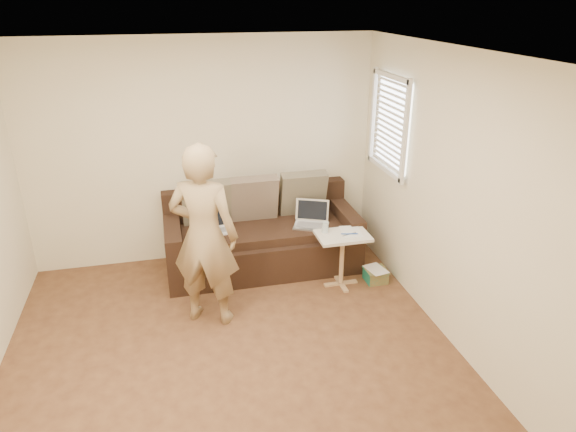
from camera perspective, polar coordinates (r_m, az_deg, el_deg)
The scene contains 17 objects.
floor at distance 4.68m, azimuth -5.70°, elevation -16.49°, with size 4.50×4.50×0.00m, color #4C2D1C.
ceiling at distance 3.63m, azimuth -7.38°, elevation 16.99°, with size 4.50×4.50×0.00m, color white.
wall_back at distance 6.08m, azimuth -9.32°, elevation 6.88°, with size 4.00×4.00×0.00m, color beige.
wall_right at distance 4.64m, azimuth 18.84°, elevation 0.65°, with size 4.50×4.50×0.00m, color beige.
window_blinds at distance 5.75m, azimuth 11.13°, elevation 9.93°, with size 0.12×0.88×1.08m, color white, non-canonical shape.
sofa at distance 6.02m, azimuth -2.88°, elevation -1.93°, with size 2.20×0.95×0.85m, color black, non-canonical shape.
pillow_left at distance 5.98m, azimuth -8.95°, elevation 1.44°, with size 0.55×0.14×0.55m, color brown, non-canonical shape.
pillow_mid at distance 6.04m, azimuth -3.76°, elevation 1.91°, with size 0.55×0.14×0.55m, color brown, non-canonical shape.
pillow_right at distance 6.19m, azimuth 1.66°, elevation 2.51°, with size 0.55×0.14×0.55m, color brown, non-canonical shape.
laptop_silver at distance 5.97m, azimuth 2.55°, elevation -1.16°, with size 0.39×0.28×0.26m, color #B7BABC, non-canonical shape.
laptop_white at distance 5.87m, azimuth -7.78°, elevation -1.77°, with size 0.33×0.24×0.24m, color white, non-canonical shape.
person at distance 4.90m, azimuth -9.21°, elevation -2.19°, with size 0.66×0.45×1.81m, color #968451.
side_table at distance 5.71m, azimuth 5.94°, elevation -4.81°, with size 0.56×0.39×0.61m, color silver, non-canonical shape.
drinking_glass at distance 5.58m, azimuth 4.12°, elevation -1.23°, with size 0.07×0.07×0.12m, color silver, non-canonical shape.
scissors at distance 5.57m, azimuth 6.79°, elevation -1.98°, with size 0.18×0.10×0.02m, color silver, non-canonical shape.
paper_on_table at distance 5.65m, azimuth 6.95°, elevation -1.71°, with size 0.21×0.30×0.00m, color white, non-canonical shape.
striped_box at distance 5.94m, azimuth 9.62°, elevation -6.42°, with size 0.24×0.24×0.15m, color #B85B1B, non-canonical shape.
Camera 1 is at (-0.41, -3.58, 2.99)m, focal length 32.30 mm.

